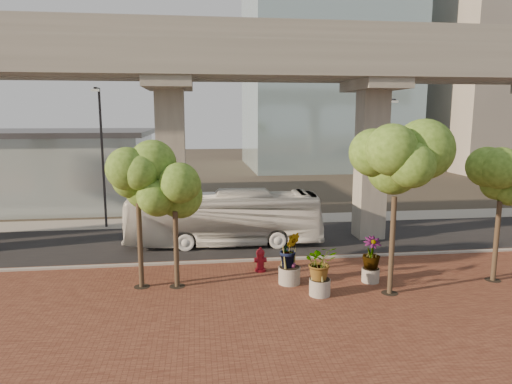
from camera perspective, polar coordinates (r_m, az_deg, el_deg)
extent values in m
plane|color=#363027|center=(26.13, 2.91, -7.22)|extent=(160.00, 160.00, 0.00)
cube|color=brown|center=(18.78, 7.36, -14.09)|extent=(70.00, 13.00, 0.06)
cube|color=black|center=(28.02, 2.18, -6.01)|extent=(90.00, 8.00, 0.04)
cube|color=#A09C95|center=(24.23, 3.76, -8.39)|extent=(70.00, 0.25, 0.16)
cube|color=#A09C95|center=(33.29, 0.62, -3.48)|extent=(90.00, 3.00, 0.06)
cube|color=#9C998E|center=(25.59, 2.95, 16.19)|extent=(72.00, 2.40, 1.80)
cube|color=#9C998E|center=(28.73, 1.78, 15.47)|extent=(72.00, 2.40, 1.80)
cube|color=#9C998E|center=(24.72, 3.46, 19.70)|extent=(72.00, 0.12, 1.00)
cube|color=#9C998E|center=(29.98, 1.44, 17.92)|extent=(72.00, 0.12, 1.00)
cube|color=#AFC3C8|center=(43.72, -28.08, 2.47)|extent=(22.00, 12.00, 6.00)
cube|color=#4B4B50|center=(43.50, -28.40, 6.52)|extent=(23.00, 13.00, 0.40)
cube|color=gray|center=(74.16, 28.32, 11.89)|extent=(18.00, 16.00, 24.00)
imported|color=silver|center=(26.76, -3.99, -3.33)|extent=(11.45, 3.14, 3.16)
cylinder|color=maroon|center=(22.49, 0.55, -9.71)|extent=(0.53, 0.53, 0.12)
cylinder|color=maroon|center=(22.35, 0.55, -8.67)|extent=(0.36, 0.36, 0.86)
sphere|color=maroon|center=(22.22, 0.55, -7.61)|extent=(0.42, 0.42, 0.42)
cylinder|color=maroon|center=(22.16, 0.55, -7.14)|extent=(0.12, 0.12, 0.15)
cylinder|color=maroon|center=(22.33, 0.55, -8.49)|extent=(0.59, 0.24, 0.24)
cylinder|color=#A29B92|center=(19.77, 7.97, -11.69)|extent=(0.89, 0.89, 0.69)
imported|color=#385C18|center=(19.40, 8.05, -8.68)|extent=(1.98, 1.98, 1.49)
cylinder|color=#9A978B|center=(21.70, 14.12, -10.03)|extent=(0.80, 0.80, 0.62)
imported|color=#385C18|center=(21.38, 14.24, -7.39)|extent=(1.95, 1.95, 1.47)
cylinder|color=#AAA49A|center=(20.90, 4.19, -10.33)|extent=(0.98, 0.98, 0.76)
imported|color=#385C18|center=(20.52, 4.23, -7.18)|extent=(2.18, 2.18, 1.63)
cylinder|color=#473929|center=(20.60, -14.28, -6.49)|extent=(0.22, 0.22, 3.78)
cylinder|color=black|center=(21.19, -14.07, -11.40)|extent=(0.70, 0.70, 0.01)
cylinder|color=#473929|center=(20.37, -9.94, -7.06)|extent=(0.22, 0.22, 3.40)
cylinder|color=black|center=(20.92, -9.80, -11.52)|extent=(0.70, 0.70, 0.01)
cylinder|color=#473929|center=(20.03, 16.64, -6.46)|extent=(0.22, 0.22, 4.18)
cylinder|color=black|center=(20.69, 16.36, -12.02)|extent=(0.70, 0.70, 0.01)
cylinder|color=#473929|center=(23.43, 27.83, -5.45)|extent=(0.22, 0.22, 3.71)
cylinder|color=black|center=(23.95, 27.48, -9.74)|extent=(0.70, 0.70, 0.01)
cylinder|color=#28282D|center=(32.01, -18.61, 3.83)|extent=(0.16, 0.16, 9.16)
cube|color=#28282D|center=(31.36, -19.27, 12.08)|extent=(0.17, 1.15, 0.17)
cube|color=silver|center=(30.79, -19.48, 11.91)|extent=(0.46, 0.23, 0.14)
cylinder|color=#303035|center=(33.50, 15.86, 3.64)|extent=(0.15, 0.15, 8.52)
cube|color=#303035|center=(32.87, 16.57, 10.94)|extent=(0.16, 1.06, 0.16)
cube|color=silver|center=(32.38, 16.95, 10.76)|extent=(0.43, 0.21, 0.13)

